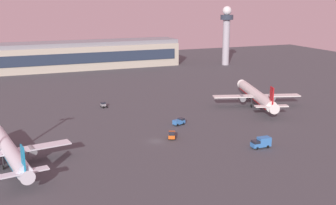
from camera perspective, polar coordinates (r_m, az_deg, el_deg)
The scene contains 9 objects.
ground_plane at distance 126.31m, azimuth -1.57°, elevation -5.25°, with size 416.00×416.00×0.00m, color #424449.
terminal_building at distance 258.86m, azimuth -14.77°, elevation 6.09°, with size 147.10×22.40×16.40m.
control_tower at distance 270.54m, azimuth 7.92°, elevation 9.55°, with size 8.00×8.00×36.78m.
airplane_terminal_side at distance 114.71m, azimuth -20.66°, elevation -6.17°, with size 31.09×39.77×10.23m.
airplane_far_stand at distance 169.34m, azimuth 11.88°, elevation 0.96°, with size 34.23×43.56×11.41m.
pushback_tug at distance 166.41m, azimuth -8.76°, elevation -0.28°, with size 2.27×3.32×2.05m.
maintenance_van at distance 141.72m, azimuth 1.51°, elevation -2.60°, with size 4.54×3.15×2.25m.
cargo_loader at distance 128.05m, azimuth 0.52°, elevation -4.42°, with size 3.45×4.58×2.25m.
catering_truck at distance 123.29m, azimuth 12.54°, elevation -5.31°, with size 5.71×2.52×3.05m.
Camera 1 is at (-40.92, -112.02, 41.60)m, focal length 44.95 mm.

